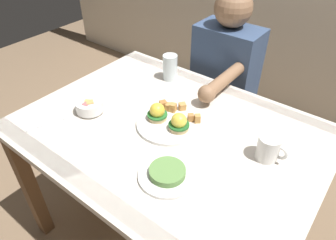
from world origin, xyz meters
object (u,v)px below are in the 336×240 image
object	(u,v)px
fruit_bowl	(90,106)
water_glass_near	(170,69)
side_plate	(167,174)
eggs_benedict_plate	(169,120)
dining_table	(169,147)
coffee_mug	(269,148)
diner_person	(222,81)
fork	(43,125)

from	to	relation	value
fruit_bowl	water_glass_near	world-z (taller)	water_glass_near
side_plate	eggs_benedict_plate	bearing A→B (deg)	126.23
dining_table	water_glass_near	distance (m)	0.43
dining_table	side_plate	world-z (taller)	side_plate
side_plate	dining_table	bearing A→B (deg)	126.49
dining_table	coffee_mug	distance (m)	0.42
fruit_bowl	diner_person	distance (m)	0.77
side_plate	diner_person	bearing A→B (deg)	106.51
side_plate	fork	bearing A→B (deg)	-170.47
water_glass_near	diner_person	world-z (taller)	diner_person
coffee_mug	diner_person	distance (m)	0.71
fruit_bowl	dining_table	bearing A→B (deg)	19.55
water_glass_near	dining_table	bearing A→B (deg)	-53.14
eggs_benedict_plate	diner_person	bearing A→B (deg)	97.15
fruit_bowl	coffee_mug	size ratio (longest dim) A/B	1.08
side_plate	diner_person	size ratio (longest dim) A/B	0.18
fruit_bowl	diner_person	size ratio (longest dim) A/B	0.11
fruit_bowl	side_plate	size ratio (longest dim) A/B	0.60
fruit_bowl	diner_person	world-z (taller)	diner_person
eggs_benedict_plate	water_glass_near	distance (m)	0.37
eggs_benedict_plate	water_glass_near	xyz separation A→B (m)	(-0.22, 0.30, 0.03)
fruit_bowl	water_glass_near	xyz separation A→B (m)	(0.10, 0.44, 0.02)
fork	side_plate	world-z (taller)	side_plate
eggs_benedict_plate	coffee_mug	bearing A→B (deg)	8.92
dining_table	side_plate	xyz separation A→B (m)	(0.15, -0.21, 0.12)
water_glass_near	side_plate	bearing A→B (deg)	-53.29
fork	side_plate	xyz separation A→B (m)	(0.57, 0.10, 0.01)
eggs_benedict_plate	coffee_mug	size ratio (longest dim) A/B	2.42
eggs_benedict_plate	water_glass_near	size ratio (longest dim) A/B	2.11
eggs_benedict_plate	fruit_bowl	size ratio (longest dim) A/B	2.25
fruit_bowl	fork	distance (m)	0.20
fork	side_plate	size ratio (longest dim) A/B	0.75
coffee_mug	water_glass_near	size ratio (longest dim) A/B	0.87
fork	side_plate	distance (m)	0.58
eggs_benedict_plate	water_glass_near	bearing A→B (deg)	127.07
eggs_benedict_plate	dining_table	bearing A→B (deg)	-56.47
coffee_mug	eggs_benedict_plate	bearing A→B (deg)	-171.08
dining_table	fruit_bowl	world-z (taller)	fruit_bowl
diner_person	coffee_mug	bearing A→B (deg)	-47.96
dining_table	eggs_benedict_plate	distance (m)	0.13
dining_table	diner_person	xyz separation A→B (m)	(-0.09, 0.60, 0.02)
dining_table	fork	distance (m)	0.53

